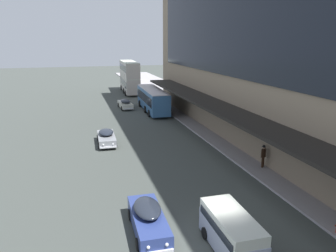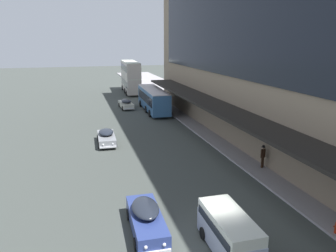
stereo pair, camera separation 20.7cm
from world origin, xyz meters
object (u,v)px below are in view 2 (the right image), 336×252
(sedan_far_back, at_px, (126,104))
(sedan_trailing_mid, at_px, (106,137))
(transit_bus_kerbside_rear, at_px, (153,99))
(vw_van, at_px, (228,230))
(sedan_lead_near, at_px, (146,218))
(transit_bus_kerbside_front, at_px, (131,76))
(pedestrian_at_kerb, at_px, (263,155))

(sedan_far_back, xyz_separation_m, sedan_trailing_mid, (-4.60, -17.16, 0.00))
(transit_bus_kerbside_rear, height_order, vw_van, transit_bus_kerbside_rear)
(sedan_lead_near, bearing_deg, transit_bus_kerbside_front, 81.49)
(sedan_lead_near, height_order, sedan_trailing_mid, sedan_lead_near)
(transit_bus_kerbside_front, height_order, sedan_lead_near, transit_bus_kerbside_front)
(transit_bus_kerbside_front, height_order, transit_bus_kerbside_rear, transit_bus_kerbside_front)
(transit_bus_kerbside_rear, bearing_deg, sedan_lead_near, -103.99)
(sedan_trailing_mid, bearing_deg, sedan_lead_near, -87.92)
(sedan_lead_near, relative_size, sedan_trailing_mid, 1.10)
(vw_van, relative_size, pedestrian_at_kerb, 2.46)
(transit_bus_kerbside_rear, relative_size, sedan_far_back, 2.38)
(sedan_far_back, relative_size, sedan_trailing_mid, 1.06)
(transit_bus_kerbside_rear, xyz_separation_m, vw_van, (-3.98, -33.06, -0.79))
(transit_bus_kerbside_rear, bearing_deg, vw_van, -96.87)
(transit_bus_kerbside_front, bearing_deg, transit_bus_kerbside_rear, -89.17)
(transit_bus_kerbside_front, xyz_separation_m, vw_van, (-3.72, -51.46, -2.20))
(transit_bus_kerbside_front, relative_size, vw_van, 2.53)
(transit_bus_kerbside_rear, relative_size, vw_van, 2.50)
(sedan_trailing_mid, bearing_deg, vw_van, -77.66)
(transit_bus_kerbside_rear, distance_m, sedan_lead_near, 31.33)
(sedan_lead_near, distance_m, vw_van, 4.48)
(sedan_far_back, height_order, pedestrian_at_kerb, pedestrian_at_kerb)
(vw_van, bearing_deg, sedan_far_back, 89.33)
(transit_bus_kerbside_rear, distance_m, sedan_trailing_mid, 16.21)
(pedestrian_at_kerb, bearing_deg, transit_bus_kerbside_rear, 98.01)
(transit_bus_kerbside_rear, distance_m, sedan_far_back, 4.93)
(sedan_lead_near, bearing_deg, transit_bus_kerbside_rear, 76.01)
(sedan_far_back, bearing_deg, pedestrian_at_kerb, -75.73)
(sedan_lead_near, distance_m, pedestrian_at_kerb, 12.61)
(sedan_lead_near, relative_size, pedestrian_at_kerb, 2.70)
(sedan_lead_near, height_order, pedestrian_at_kerb, pedestrian_at_kerb)
(sedan_trailing_mid, bearing_deg, transit_bus_kerbside_front, 76.28)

